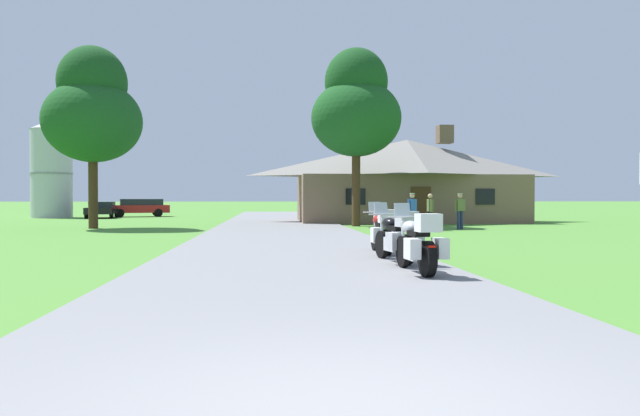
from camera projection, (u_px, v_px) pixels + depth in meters
ground_plane at (283, 234)px, 23.59m from camera, size 500.00×500.00×0.00m
asphalt_driveway at (284, 237)px, 21.60m from camera, size 6.40×80.00×0.06m
motorcycle_silver_nearest_to_camera at (419, 244)px, 10.82m from camera, size 0.80×2.08×1.30m
motorcycle_black_second_in_row at (397, 237)px, 12.68m from camera, size 0.94×2.07×1.30m
motorcycle_red_farthest_in_row at (383, 232)px, 14.69m from camera, size 0.73×2.08×1.30m
stone_lodge at (407, 180)px, 36.16m from camera, size 13.98×7.15×5.96m
bystander_olive_shirt_near_lodge at (460, 209)px, 27.35m from camera, size 0.53×0.30×1.69m
bystander_blue_shirt_beside_signpost at (412, 210)px, 25.88m from camera, size 0.46×0.39×1.69m
bystander_olive_shirt_by_tree at (430, 210)px, 26.54m from camera, size 0.23×0.55×1.67m
tree_by_lodge_front at (356, 108)px, 30.41m from camera, size 4.67×4.67×9.23m
tree_left_near at (93, 110)px, 28.12m from camera, size 4.63×4.63×8.74m
metal_silo_distant at (52, 169)px, 44.16m from camera, size 3.05×3.05×7.36m
parked_red_suv_far_left at (140, 207)px, 46.30m from camera, size 4.93×3.02×1.40m
parked_black_sedan_far_left at (102, 209)px, 43.18m from camera, size 2.33×4.39×1.20m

